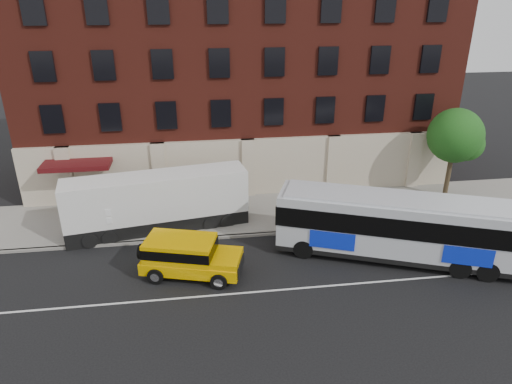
{
  "coord_description": "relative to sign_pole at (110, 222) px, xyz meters",
  "views": [
    {
      "loc": [
        -3.52,
        -17.62,
        13.25
      ],
      "look_at": [
        -0.32,
        5.5,
        3.05
      ],
      "focal_mm": 32.25,
      "sensor_mm": 36.0,
      "label": 1
    }
  ],
  "objects": [
    {
      "name": "street_tree",
      "position": [
        22.04,
        3.34,
        2.96
      ],
      "size": [
        3.6,
        3.6,
        6.2
      ],
      "color": "#322719",
      "rests_on": "sidewalk"
    },
    {
      "name": "kerb",
      "position": [
        8.5,
        -0.15,
        -1.38
      ],
      "size": [
        60.0,
        0.25,
        0.15
      ],
      "primitive_type": "cube",
      "color": "gray",
      "rests_on": "ground"
    },
    {
      "name": "sidewalk",
      "position": [
        8.5,
        2.85,
        -1.38
      ],
      "size": [
        60.0,
        6.0,
        0.15
      ],
      "primitive_type": "cube",
      "color": "gray",
      "rests_on": "ground"
    },
    {
      "name": "ground",
      "position": [
        8.5,
        -6.15,
        -1.45
      ],
      "size": [
        120.0,
        120.0,
        0.0
      ],
      "primitive_type": "plane",
      "color": "black",
      "rests_on": "ground"
    },
    {
      "name": "building",
      "position": [
        8.49,
        10.77,
        6.13
      ],
      "size": [
        30.0,
        12.1,
        15.0
      ],
      "color": "maroon",
      "rests_on": "sidewalk"
    },
    {
      "name": "yellow_suv",
      "position": [
        4.26,
        -3.65,
        -0.3
      ],
      "size": [
        5.39,
        3.34,
        2.0
      ],
      "color": "#EFB200",
      "rests_on": "ground"
    },
    {
      "name": "sign_pole",
      "position": [
        0.0,
        0.0,
        0.0
      ],
      "size": [
        0.3,
        0.2,
        2.5
      ],
      "color": "slate",
      "rests_on": "ground"
    },
    {
      "name": "lane_line",
      "position": [
        8.5,
        -5.65,
        -1.45
      ],
      "size": [
        60.0,
        0.12,
        0.01
      ],
      "primitive_type": "cube",
      "color": "silver",
      "rests_on": "ground"
    },
    {
      "name": "city_bus",
      "position": [
        15.47,
        -3.59,
        0.5
      ],
      "size": [
        13.02,
        7.32,
        3.54
      ],
      "color": "#B7BBC2",
      "rests_on": "ground"
    },
    {
      "name": "shipping_container",
      "position": [
        2.58,
        1.45,
        0.29
      ],
      "size": [
        10.8,
        3.85,
        3.53
      ],
      "color": "black",
      "rests_on": "ground"
    }
  ]
}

